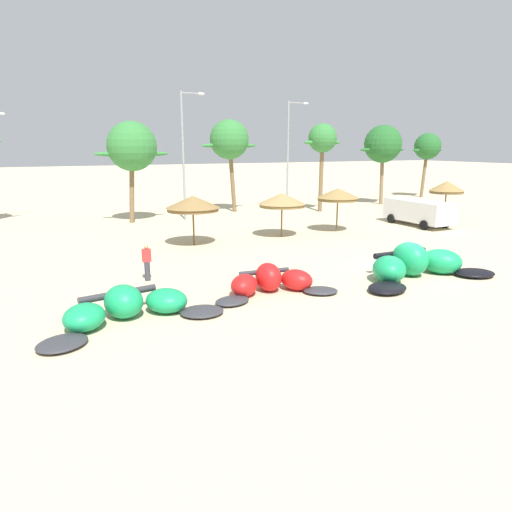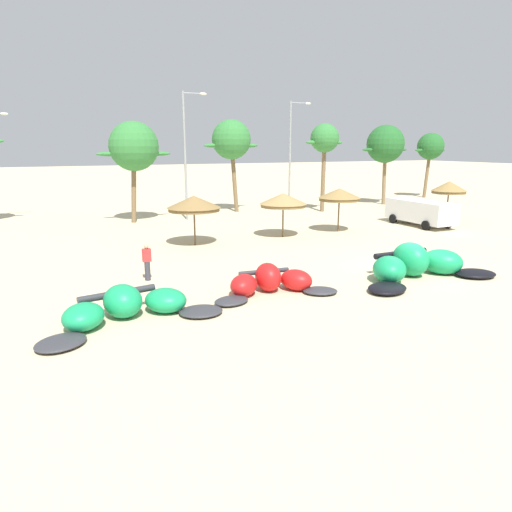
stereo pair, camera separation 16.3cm
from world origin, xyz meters
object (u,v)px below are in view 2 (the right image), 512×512
beach_umbrella_outermost (449,187)px  kite_left (270,282)px  palm_left (134,147)px  palm_center_right (385,145)px  palm_left_of_gap (231,140)px  lamppost_east_center (292,150)px  beach_umbrella_near_van (194,203)px  parked_van (419,211)px  lamppost_west_center (187,150)px  beach_umbrella_near_palms (339,195)px  beach_umbrella_middle (283,200)px  palm_center_left (325,140)px  kite_far_left (126,307)px  palm_right_of_gap (431,147)px  person_near_kites (147,262)px  kite_left_of_center (416,265)px

beach_umbrella_outermost → kite_left: bearing=-153.7°
palm_left → palm_center_right: size_ratio=0.97×
palm_left_of_gap → lamppost_east_center: size_ratio=0.83×
beach_umbrella_near_van → parked_van: bearing=-0.9°
kite_left → beach_umbrella_outermost: bearing=26.3°
lamppost_west_center → lamppost_east_center: bearing=12.2°
beach_umbrella_near_van → palm_left_of_gap: (7.26, 12.16, 3.72)m
beach_umbrella_near_palms → parked_van: bearing=-3.1°
beach_umbrella_near_palms → beach_umbrella_middle: bearing=-179.6°
palm_center_right → lamppost_west_center: bearing=-176.4°
palm_center_left → parked_van: bearing=-75.4°
beach_umbrella_near_palms → palm_center_right: size_ratio=0.38×
parked_van → kite_left: bearing=-150.5°
kite_far_left → lamppost_west_center: (8.17, 20.06, 5.00)m
kite_far_left → kite_left: size_ratio=1.21×
palm_center_left → lamppost_east_center: bearing=120.9°
palm_right_of_gap → lamppost_east_center: bearing=-173.7°
lamppost_east_center → palm_left: bearing=-172.7°
kite_left → lamppost_east_center: 25.82m
kite_left → person_near_kites: bearing=137.0°
beach_umbrella_middle → lamppost_east_center: bearing=58.8°
palm_left → lamppost_east_center: size_ratio=0.78×
palm_left → lamppost_east_center: (14.48, 1.85, -0.26)m
beach_umbrella_near_van → palm_center_right: bearing=25.2°
kite_left → palm_left_of_gap: palm_left_of_gap is taller
beach_umbrella_middle → palm_left: 12.76m
kite_left_of_center → palm_center_left: bearing=68.4°
palm_left → palm_left_of_gap: palm_left_of_gap is taller
kite_left → beach_umbrella_middle: (5.90, 10.03, 1.94)m
parked_van → palm_left: bearing=151.2°
kite_left_of_center → beach_umbrella_outermost: beach_umbrella_outermost is taller
beach_umbrella_near_palms → beach_umbrella_outermost: size_ratio=0.95×
parked_van → palm_center_right: palm_center_right is taller
palm_right_of_gap → beach_umbrella_outermost: bearing=-130.3°
person_near_kites → palm_right_of_gap: bearing=29.1°
kite_far_left → person_near_kites: 4.70m
palm_right_of_gap → parked_van: bearing=-136.4°
kite_far_left → beach_umbrella_near_palms: beach_umbrella_near_palms is taller
kite_left_of_center → lamppost_east_center: 23.87m
palm_right_of_gap → palm_left: bearing=-173.3°
lamppost_east_center → beach_umbrella_middle: bearing=-121.2°
parked_van → palm_center_left: palm_center_left is taller
beach_umbrella_middle → beach_umbrella_near_palms: beach_umbrella_near_palms is taller
beach_umbrella_outermost → palm_center_right: palm_center_right is taller
palm_right_of_gap → lamppost_west_center: bearing=-171.5°
kite_far_left → kite_left: 5.74m
beach_umbrella_near_van → beach_umbrella_outermost: bearing=0.0°
beach_umbrella_outermost → lamppost_east_center: bearing=121.4°
parked_van → lamppost_east_center: 13.45m
person_near_kites → kite_left_of_center: bearing=-22.9°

